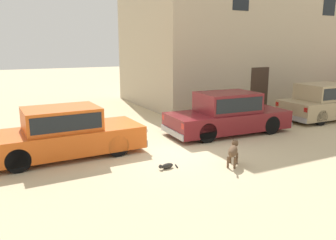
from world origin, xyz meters
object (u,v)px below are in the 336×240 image
at_px(parked_sedan_third, 325,101).
at_px(stray_cat, 167,166).
at_px(parked_sedan_nearest, 64,132).
at_px(parked_sedan_second, 228,113).
at_px(stray_dog_spotted, 233,151).

xyz_separation_m(parked_sedan_third, stray_cat, (-8.90, -2.32, -0.69)).
height_order(parked_sedan_nearest, parked_sedan_third, parked_sedan_third).
height_order(parked_sedan_nearest, parked_sedan_second, parked_sedan_second).
relative_size(parked_sedan_nearest, parked_sedan_second, 0.99).
height_order(parked_sedan_second, parked_sedan_third, parked_sedan_third).
xyz_separation_m(parked_sedan_second, stray_cat, (-3.63, -2.27, -0.66)).
xyz_separation_m(parked_sedan_second, stray_dog_spotted, (-1.93, -2.84, -0.33)).
relative_size(parked_sedan_third, stray_cat, 7.65).
bearing_deg(parked_sedan_second, stray_cat, -145.32).
height_order(parked_sedan_nearest, stray_cat, parked_sedan_nearest).
height_order(parked_sedan_second, stray_dog_spotted, parked_sedan_second).
bearing_deg(parked_sedan_nearest, parked_sedan_third, -1.53).
bearing_deg(parked_sedan_second, parked_sedan_third, 3.17).
bearing_deg(stray_cat, stray_dog_spotted, 156.20).
xyz_separation_m(parked_sedan_second, parked_sedan_third, (5.27, 0.05, 0.03)).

